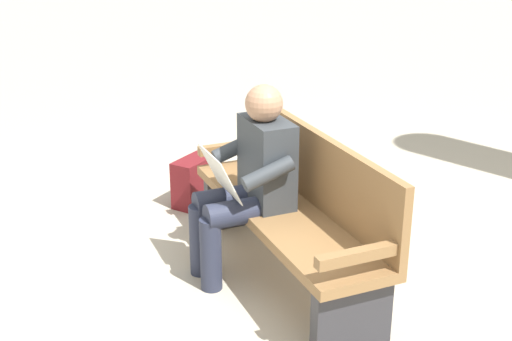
# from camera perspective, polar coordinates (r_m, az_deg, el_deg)

# --- Properties ---
(ground_plane) EXTENTS (40.00, 40.00, 0.00)m
(ground_plane) POSITION_cam_1_polar(r_m,az_deg,el_deg) (4.25, 2.29, -8.81)
(ground_plane) COLOR #B7AD99
(bench_near) EXTENTS (1.83, 0.62, 0.90)m
(bench_near) POSITION_cam_1_polar(r_m,az_deg,el_deg) (4.07, 3.28, -3.01)
(bench_near) COLOR olive
(bench_near) RESTS_ON ground
(person_seated) EXTENTS (0.59, 0.59, 1.18)m
(person_seated) POSITION_cam_1_polar(r_m,az_deg,el_deg) (4.04, -0.55, -0.57)
(person_seated) COLOR #33383D
(person_seated) RESTS_ON ground
(backpack) EXTENTS (0.35, 0.39, 0.36)m
(backpack) POSITION_cam_1_polar(r_m,az_deg,el_deg) (5.19, -5.24, -0.95)
(backpack) COLOR maroon
(backpack) RESTS_ON ground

